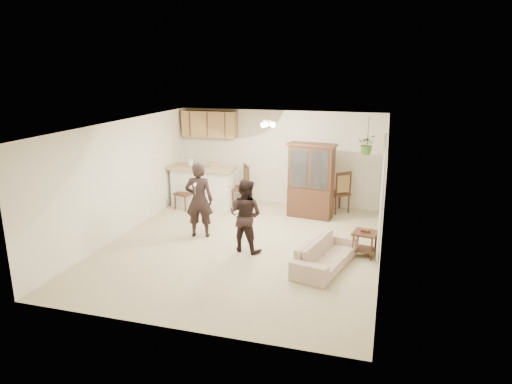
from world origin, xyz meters
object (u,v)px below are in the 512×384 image
(sofa, at_px, (326,248))
(chair_hutch_left, at_px, (239,195))
(adult, at_px, (199,197))
(child, at_px, (245,219))
(china_hutch, at_px, (311,181))
(side_table, at_px, (365,243))
(chair_bar, at_px, (185,199))
(chair_hutch_right, at_px, (338,200))

(sofa, bearing_deg, chair_hutch_left, 54.38)
(adult, distance_m, child, 1.32)
(sofa, height_order, chair_hutch_left, chair_hutch_left)
(adult, bearing_deg, china_hutch, -148.81)
(side_table, xyz_separation_m, chair_bar, (-4.69, 1.85, 0.01))
(child, distance_m, china_hutch, 2.65)
(child, height_order, china_hutch, china_hutch)
(china_hutch, distance_m, chair_bar, 3.33)
(side_table, xyz_separation_m, chair_hutch_left, (-3.40, 2.46, 0.06))
(adult, relative_size, chair_hutch_left, 1.63)
(sofa, distance_m, child, 1.73)
(child, distance_m, side_table, 2.40)
(china_hutch, bearing_deg, chair_hutch_right, 52.32)
(chair_hutch_left, bearing_deg, child, -11.68)
(child, bearing_deg, sofa, -179.71)
(child, relative_size, chair_hutch_left, 1.22)
(sofa, distance_m, side_table, 1.00)
(chair_hutch_right, bearing_deg, side_table, 66.10)
(china_hutch, distance_m, chair_hutch_right, 1.05)
(child, xyz_separation_m, side_table, (2.33, 0.39, -0.42))
(china_hutch, bearing_deg, chair_bar, -168.18)
(china_hutch, relative_size, chair_hutch_right, 1.68)
(side_table, relative_size, chair_bar, 0.58)
(chair_hutch_left, bearing_deg, china_hutch, 47.12)
(side_table, bearing_deg, chair_hutch_right, 106.85)
(child, bearing_deg, china_hutch, -97.75)
(chair_hutch_right, bearing_deg, adult, 3.01)
(chair_bar, bearing_deg, side_table, -5.42)
(china_hutch, distance_m, side_table, 2.62)
(child, bearing_deg, chair_hutch_left, -57.22)
(china_hutch, xyz_separation_m, side_table, (1.43, -2.10, -0.65))
(chair_bar, bearing_deg, adult, -40.05)
(china_hutch, relative_size, side_table, 3.36)
(adult, height_order, side_table, adult)
(child, bearing_deg, chair_hutch_right, -103.87)
(sofa, relative_size, side_table, 3.43)
(china_hutch, xyz_separation_m, chair_hutch_left, (-1.97, 0.37, -0.59))
(adult, bearing_deg, chair_hutch_right, -148.48)
(adult, xyz_separation_m, china_hutch, (2.10, 1.98, 0.00))
(sofa, height_order, child, child)
(adult, bearing_deg, child, 145.08)
(child, height_order, chair_hutch_right, child)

